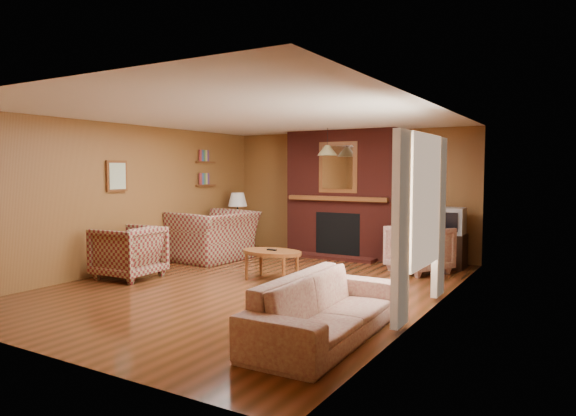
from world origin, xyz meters
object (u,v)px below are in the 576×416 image
Objects in this scene: plaid_loveseat at (214,236)px; floral_armchair at (420,249)px; fireplace at (343,195)px; table_lamp at (238,207)px; floral_sofa at (326,308)px; plaid_armchair at (128,252)px; crt_tv at (450,221)px; coffee_table at (272,254)px; side_table at (238,238)px; tv_stand at (449,251)px.

floral_armchair is (3.58, 0.80, -0.07)m from plaid_loveseat.
table_lamp is (-2.10, -0.53, -0.28)m from fireplace.
table_lamp reaches higher than plaid_loveseat.
floral_sofa is 5.69m from table_lamp.
plaid_armchair is 1.37× the size of table_lamp.
fireplace is at bearing 174.70° from crt_tv.
coffee_table is at bearing -43.72° from table_lamp.
crt_tv is (3.90, 1.43, 0.35)m from plaid_loveseat.
side_table is (-2.11, 2.01, -0.12)m from coffee_table.
table_lamp is at bearing 136.28° from coffee_table.
floral_armchair is at bearing 122.62° from plaid_armchair.
table_lamp is (-4.00, 4.01, 0.60)m from floral_sofa.
floral_armchair is 1.53× the size of side_table.
plaid_armchair is at bearing 74.25° from floral_sofa.
tv_stand is at bearing 4.82° from side_table.
table_lamp reaches higher than coffee_table.
plaid_armchair is 5.22m from tv_stand.
tv_stand is at bearing -5.15° from fireplace.
plaid_armchair is 1.53× the size of tv_stand.
crt_tv is at bearing 49.09° from coffee_table.
floral_sofa is 3.72m from floral_armchair.
floral_armchair reaches higher than side_table.
coffee_table is at bearing 42.37° from floral_sofa.
tv_stand is (2.04, 2.36, -0.11)m from coffee_table.
crt_tv is (4.15, 0.34, 0.52)m from side_table.
coffee_table is (-1.73, -1.73, 0.02)m from floral_armchair.
floral_armchair is (3.68, 2.72, -0.02)m from plaid_armchair.
fireplace is 2.08m from floral_armchair.
side_table is 0.95× the size of tv_stand.
crt_tv is (0.15, 4.35, 0.49)m from floral_sofa.
coffee_table is at bearing 67.85° from plaid_loveseat.
fireplace is 5.00m from floral_sofa.
fireplace is 1.15× the size of floral_sofa.
plaid_loveseat is at bearing 173.20° from plaid_armchair.
crt_tv reaches higher than coffee_table.
fireplace is at bearing 135.65° from plaid_loveseat.
tv_stand is (0.15, 4.36, -0.02)m from floral_sofa.
plaid_armchair is at bearing -140.05° from crt_tv.
side_table is 0.63m from table_lamp.
plaid_loveseat is at bearing -159.88° from crt_tv.
coffee_table is 1.69× the size of tv_stand.
table_lamp is (0.00, -0.00, 0.63)m from side_table.
table_lamp reaches higher than tv_stand.
plaid_armchair is at bearing -140.10° from tv_stand.
side_table is 1.09× the size of crt_tv.
crt_tv is (4.00, 3.35, 0.40)m from plaid_armchair.
coffee_table is at bearing -43.72° from side_table.
floral_sofa is at bearing -92.07° from tv_stand.
plaid_loveseat is 4.76m from floral_sofa.
side_table is (-4.00, 4.01, -0.03)m from floral_sofa.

